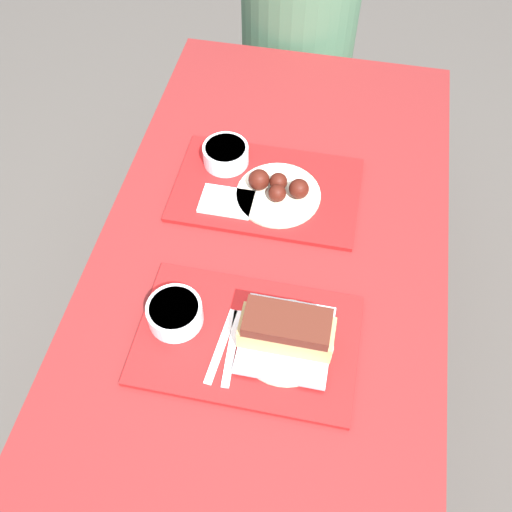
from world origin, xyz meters
The scene contains 13 objects.
ground_plane centered at (0.00, 0.00, 0.00)m, with size 12.00×12.00×0.00m, color #4C4742.
picnic_table centered at (0.00, 0.00, 0.66)m, with size 0.80×1.64×0.76m.
picnic_bench_far centered at (0.00, 1.04, 0.39)m, with size 0.76×0.28×0.47m.
tray_near centered at (-0.01, -0.16, 0.76)m, with size 0.45×0.29×0.01m.
tray_far centered at (-0.04, 0.25, 0.76)m, with size 0.45×0.29×0.01m.
bowl_coleslaw_near centered at (-0.16, -0.14, 0.80)m, with size 0.11×0.11×0.05m.
brisket_sandwich_plate centered at (0.07, -0.15, 0.81)m, with size 0.19×0.19×0.10m.
plastic_fork_near centered at (-0.05, -0.19, 0.77)m, with size 0.03×0.17×0.00m.
plastic_knife_near centered at (-0.03, -0.19, 0.77)m, with size 0.03×0.17×0.00m.
bowl_coleslaw_far centered at (-0.16, 0.32, 0.80)m, with size 0.11×0.11×0.05m.
wings_plate_far centered at (-0.01, 0.23, 0.79)m, with size 0.20×0.20×0.06m.
napkin_far centered at (-0.13, 0.19, 0.77)m, with size 0.13×0.09×0.01m.
person_seated_across centered at (-0.08, 1.04, 0.74)m, with size 0.38×0.38×0.67m.
Camera 1 is at (0.12, -0.67, 1.81)m, focal length 40.00 mm.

